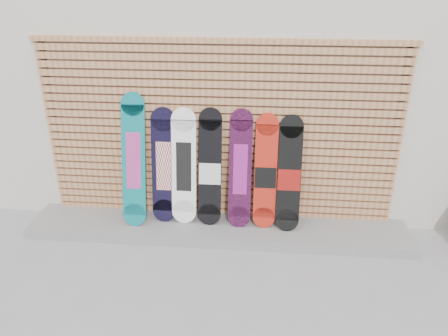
{
  "coord_description": "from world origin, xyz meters",
  "views": [
    {
      "loc": [
        0.35,
        -3.86,
        2.98
      ],
      "look_at": [
        -0.07,
        0.75,
        0.85
      ],
      "focal_mm": 35.0,
      "sensor_mm": 36.0,
      "label": 1
    }
  ],
  "objects": [
    {
      "name": "snowboard_5",
      "position": [
        0.41,
        0.79,
        0.79
      ],
      "size": [
        0.26,
        0.3,
        1.36
      ],
      "color": "red",
      "rests_on": "concrete_step"
    },
    {
      "name": "snowboard_4",
      "position": [
        0.11,
        0.79,
        0.82
      ],
      "size": [
        0.27,
        0.31,
        1.41
      ],
      "color": "black",
      "rests_on": "concrete_step"
    },
    {
      "name": "building",
      "position": [
        0.5,
        3.5,
        1.8
      ],
      "size": [
        12.0,
        5.0,
        3.6
      ],
      "primitive_type": "cube",
      "color": "beige",
      "rests_on": "ground"
    },
    {
      "name": "snowboard_6",
      "position": [
        0.69,
        0.77,
        0.78
      ],
      "size": [
        0.27,
        0.35,
        1.35
      ],
      "color": "black",
      "rests_on": "concrete_step"
    },
    {
      "name": "snowboard_0",
      "position": [
        -1.15,
        0.74,
        0.9
      ],
      "size": [
        0.28,
        0.4,
        1.57
      ],
      "color": "#0C7178",
      "rests_on": "concrete_step"
    },
    {
      "name": "concrete_step",
      "position": [
        -0.15,
        0.68,
        0.06
      ],
      "size": [
        4.6,
        0.7,
        0.12
      ],
      "primitive_type": "cube",
      "color": "gray",
      "rests_on": "ground"
    },
    {
      "name": "snowboard_2",
      "position": [
        -0.56,
        0.81,
        0.82
      ],
      "size": [
        0.29,
        0.28,
        1.4
      ],
      "color": "white",
      "rests_on": "concrete_step"
    },
    {
      "name": "snowboard_3",
      "position": [
        -0.25,
        0.79,
        0.81
      ],
      "size": [
        0.27,
        0.3,
        1.41
      ],
      "color": "black",
      "rests_on": "concrete_step"
    },
    {
      "name": "snowboard_1",
      "position": [
        -0.81,
        0.81,
        0.82
      ],
      "size": [
        0.29,
        0.27,
        1.4
      ],
      "color": "black",
      "rests_on": "concrete_step"
    },
    {
      "name": "slat_wall",
      "position": [
        -0.15,
        0.97,
        1.21
      ],
      "size": [
        4.26,
        0.08,
        2.29
      ],
      "color": "#AF7249",
      "rests_on": "ground"
    },
    {
      "name": "ground",
      "position": [
        0.0,
        0.0,
        0.0
      ],
      "size": [
        80.0,
        80.0,
        0.0
      ],
      "primitive_type": "plane",
      "color": "gray",
      "rests_on": "ground"
    }
  ]
}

